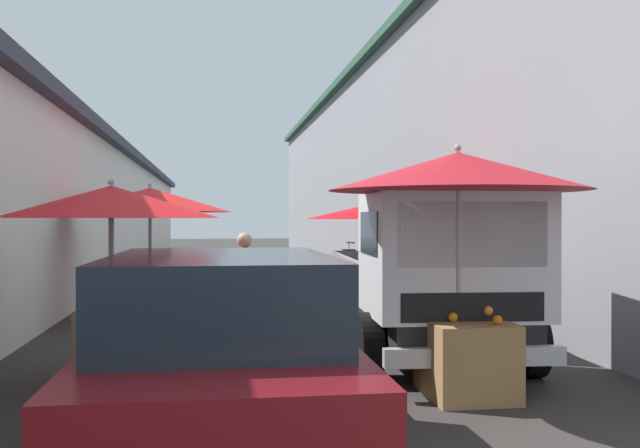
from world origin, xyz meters
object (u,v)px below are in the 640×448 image
at_px(hatchback_car, 221,352).
at_px(vendor_by_crates, 244,281).
at_px(fruit_stall_near_right, 385,223).
at_px(delivery_truck, 434,276).
at_px(fruit_stall_mid_lane, 459,207).
at_px(fruit_stall_far_left, 151,212).
at_px(fruit_stall_far_right, 112,233).
at_px(parked_scooter, 356,271).
at_px(plastic_stool, 172,311).

bearing_deg(hatchback_car, vendor_by_crates, -4.72).
xyz_separation_m(fruit_stall_near_right, delivery_truck, (-3.35, 0.25, -0.59)).
bearing_deg(vendor_by_crates, fruit_stall_mid_lane, -147.53).
xyz_separation_m(fruit_stall_far_left, fruit_stall_far_right, (-4.92, -0.03, -0.26)).
bearing_deg(delivery_truck, parked_scooter, -5.59).
distance_m(fruit_stall_near_right, fruit_stall_mid_lane, 4.79).
bearing_deg(delivery_truck, vendor_by_crates, 53.23).
relative_size(fruit_stall_near_right, hatchback_car, 0.66).
xyz_separation_m(fruit_stall_near_right, vendor_by_crates, (-1.76, 2.38, -0.77)).
distance_m(fruit_stall_far_left, fruit_stall_far_right, 4.92).
bearing_deg(plastic_stool, fruit_stall_mid_lane, -145.36).
relative_size(fruit_stall_mid_lane, fruit_stall_far_right, 1.10).
bearing_deg(plastic_stool, vendor_by_crates, -140.53).
distance_m(fruit_stall_near_right, delivery_truck, 3.41).
bearing_deg(fruit_stall_far_left, plastic_stool, -165.51).
xyz_separation_m(fruit_stall_far_left, parked_scooter, (3.91, -4.44, -1.37)).
xyz_separation_m(vendor_by_crates, parked_scooter, (6.92, -2.96, -0.42)).
relative_size(fruit_stall_mid_lane, delivery_truck, 0.50).
distance_m(fruit_stall_far_left, delivery_truck, 5.90).
relative_size(fruit_stall_near_right, fruit_stall_far_left, 0.92).
height_order(fruit_stall_far_left, hatchback_car, fruit_stall_far_left).
bearing_deg(parked_scooter, fruit_stall_near_right, 173.59).
distance_m(fruit_stall_near_right, plastic_stool, 3.68).
height_order(delivery_truck, plastic_stool, delivery_truck).
distance_m(hatchback_car, parked_scooter, 11.68).
height_order(fruit_stall_near_right, fruit_stall_far_right, fruit_stall_far_right).
xyz_separation_m(fruit_stall_far_left, vendor_by_crates, (-3.01, -1.48, -0.96)).
xyz_separation_m(fruit_stall_mid_lane, vendor_by_crates, (3.01, 1.91, -0.95)).
xyz_separation_m(fruit_stall_near_right, plastic_stool, (-0.52, 3.40, -1.31)).
height_order(hatchback_car, vendor_by_crates, vendor_by_crates).
distance_m(fruit_stall_far_right, parked_scooter, 9.92).
bearing_deg(vendor_by_crates, fruit_stall_far_left, 26.15).
bearing_deg(vendor_by_crates, plastic_stool, 39.47).
bearing_deg(delivery_truck, fruit_stall_far_right, 95.05).
xyz_separation_m(fruit_stall_far_right, parked_scooter, (8.82, -4.40, -1.11)).
height_order(fruit_stall_mid_lane, hatchback_car, fruit_stall_mid_lane).
relative_size(hatchback_car, vendor_by_crates, 2.58).
bearing_deg(parked_scooter, delivery_truck, 174.41).
bearing_deg(parked_scooter, hatchback_car, 163.53).
distance_m(delivery_truck, parked_scooter, 8.57).
bearing_deg(fruit_stall_far_right, delivery_truck, -84.95).
xyz_separation_m(fruit_stall_mid_lane, delivery_truck, (1.42, -0.21, -0.77)).
bearing_deg(fruit_stall_near_right, fruit_stall_mid_lane, 174.43).
relative_size(fruit_stall_far_right, hatchback_car, 0.57).
relative_size(fruit_stall_far_left, fruit_stall_far_right, 1.25).
height_order(fruit_stall_far_right, hatchback_car, fruit_stall_far_right).
height_order(fruit_stall_near_right, plastic_stool, fruit_stall_near_right).
height_order(fruit_stall_far_right, vendor_by_crates, fruit_stall_far_right).
relative_size(hatchback_car, plastic_stool, 9.01).
bearing_deg(hatchback_car, fruit_stall_far_right, 24.76).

